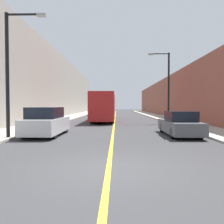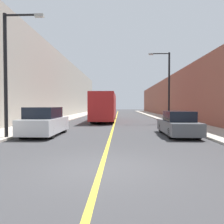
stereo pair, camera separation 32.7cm
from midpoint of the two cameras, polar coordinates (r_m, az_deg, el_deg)
name	(u,v)px [view 1 (the left image)]	position (r m, az deg, el deg)	size (l,w,h in m)	color
ground_plane	(109,169)	(6.85, -2.31, -14.58)	(200.00, 200.00, 0.00)	#38383A
sidewalk_left	(73,116)	(37.37, -10.41, -1.13)	(3.04, 72.00, 0.12)	#B2AA9E
sidewalk_right	(158,116)	(37.21, 11.56, -1.15)	(3.04, 72.00, 0.12)	#B2AA9E
building_row_left	(52,87)	(38.31, -15.65, 6.33)	(4.00, 72.00, 10.05)	gray
building_row_right	(179,97)	(37.99, 16.83, 3.82)	(4.00, 72.00, 6.69)	brown
road_center_line	(115,117)	(36.61, 0.55, -1.25)	(0.16, 72.00, 0.01)	gold
bus	(104,106)	(26.85, -2.40, 1.45)	(2.54, 11.77, 3.31)	#AD1E1E
parked_suv_left	(46,122)	(14.48, -17.40, -2.62)	(1.97, 4.53, 1.81)	silver
car_right_near	(180,124)	(14.54, 16.65, -3.14)	(1.82, 4.64, 1.56)	#51565B
street_lamp_left	(11,67)	(13.76, -25.56, 10.63)	(2.31, 0.24, 6.95)	black
street_lamp_right	(167,83)	(24.48, 13.77, 7.40)	(2.31, 0.24, 7.47)	black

